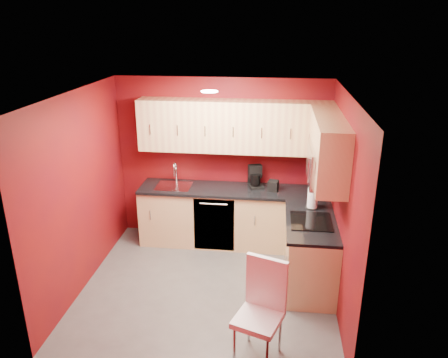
% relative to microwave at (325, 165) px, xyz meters
% --- Properties ---
extents(floor, '(3.20, 3.20, 0.00)m').
position_rel_microwave_xyz_m(floor, '(-1.39, -0.20, -1.66)').
color(floor, '#53504D').
rests_on(floor, ground).
extents(ceiling, '(3.20, 3.20, 0.00)m').
position_rel_microwave_xyz_m(ceiling, '(-1.39, -0.20, 0.84)').
color(ceiling, white).
rests_on(ceiling, wall_back).
extents(wall_back, '(3.20, 0.00, 3.20)m').
position_rel_microwave_xyz_m(wall_back, '(-1.39, 1.30, -0.41)').
color(wall_back, maroon).
rests_on(wall_back, floor).
extents(wall_front, '(3.20, 0.00, 3.20)m').
position_rel_microwave_xyz_m(wall_front, '(-1.39, -1.70, -0.41)').
color(wall_front, maroon).
rests_on(wall_front, floor).
extents(wall_left, '(0.00, 3.00, 3.00)m').
position_rel_microwave_xyz_m(wall_left, '(-2.99, -0.20, -0.41)').
color(wall_left, maroon).
rests_on(wall_left, floor).
extents(wall_right, '(0.00, 3.00, 3.00)m').
position_rel_microwave_xyz_m(wall_right, '(0.21, -0.20, -0.41)').
color(wall_right, maroon).
rests_on(wall_right, floor).
extents(base_cabinets_back, '(2.80, 0.60, 0.87)m').
position_rel_microwave_xyz_m(base_cabinets_back, '(-1.19, 1.00, -1.22)').
color(base_cabinets_back, '#E1B981').
rests_on(base_cabinets_back, floor).
extents(base_cabinets_right, '(0.60, 1.30, 0.87)m').
position_rel_microwave_xyz_m(base_cabinets_right, '(-0.09, 0.05, -1.22)').
color(base_cabinets_right, '#E1B981').
rests_on(base_cabinets_right, floor).
extents(countertop_back, '(2.80, 0.63, 0.04)m').
position_rel_microwave_xyz_m(countertop_back, '(-1.19, 0.99, -0.77)').
color(countertop_back, black).
rests_on(countertop_back, base_cabinets_back).
extents(countertop_right, '(0.63, 1.27, 0.04)m').
position_rel_microwave_xyz_m(countertop_right, '(-0.11, 0.04, -0.77)').
color(countertop_right, black).
rests_on(countertop_right, base_cabinets_right).
extents(upper_cabinets_back, '(2.80, 0.35, 0.75)m').
position_rel_microwave_xyz_m(upper_cabinets_back, '(-1.19, 1.13, 0.17)').
color(upper_cabinets_back, '#E1BF7F').
rests_on(upper_cabinets_back, wall_back).
extents(upper_cabinets_right, '(0.35, 1.55, 0.75)m').
position_rel_microwave_xyz_m(upper_cabinets_right, '(0.03, 0.24, 0.23)').
color(upper_cabinets_right, '#E1BF7F').
rests_on(upper_cabinets_right, wall_right).
extents(microwave, '(0.42, 0.76, 0.42)m').
position_rel_microwave_xyz_m(microwave, '(0.00, 0.00, 0.00)').
color(microwave, silver).
rests_on(microwave, upper_cabinets_right).
extents(cooktop, '(0.50, 0.55, 0.01)m').
position_rel_microwave_xyz_m(cooktop, '(-0.11, 0.00, -0.74)').
color(cooktop, black).
rests_on(cooktop, countertop_right).
extents(sink, '(0.52, 0.42, 0.35)m').
position_rel_microwave_xyz_m(sink, '(-2.09, 1.00, -0.72)').
color(sink, silver).
rests_on(sink, countertop_back).
extents(dishwasher_front, '(0.60, 0.02, 0.82)m').
position_rel_microwave_xyz_m(dishwasher_front, '(-1.44, 0.71, -1.22)').
color(dishwasher_front, black).
rests_on(dishwasher_front, base_cabinets_back).
extents(downlight, '(0.20, 0.20, 0.01)m').
position_rel_microwave_xyz_m(downlight, '(-1.39, 0.10, 0.82)').
color(downlight, white).
rests_on(downlight, ceiling).
extents(coffee_maker, '(0.27, 0.31, 0.33)m').
position_rel_microwave_xyz_m(coffee_maker, '(-0.86, 1.10, -0.59)').
color(coffee_maker, black).
rests_on(coffee_maker, countertop_back).
extents(napkin_holder, '(0.17, 0.17, 0.15)m').
position_rel_microwave_xyz_m(napkin_holder, '(-0.60, 0.99, -0.67)').
color(napkin_holder, black).
rests_on(napkin_holder, countertop_back).
extents(paper_towel, '(0.23, 0.23, 0.32)m').
position_rel_microwave_xyz_m(paper_towel, '(-0.07, 0.43, -0.59)').
color(paper_towel, white).
rests_on(paper_towel, countertop_right).
extents(dining_chair, '(0.56, 0.57, 1.07)m').
position_rel_microwave_xyz_m(dining_chair, '(-0.69, -1.40, -1.12)').
color(dining_chair, white).
rests_on(dining_chair, floor).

